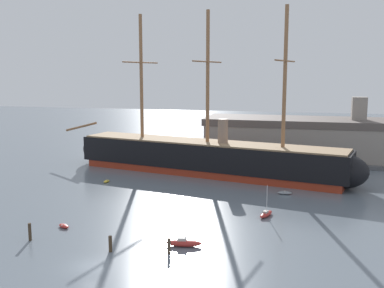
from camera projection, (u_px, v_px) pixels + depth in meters
ground_plane at (91, 266)px, 48.81m from camera, size 400.00×400.00×0.00m
tall_ship at (207, 157)px, 92.28m from camera, size 67.05×20.22×32.59m
dinghy_foreground_left at (64, 226)px, 60.79m from camera, size 2.13×1.71×0.46m
sailboat_foreground_right at (184, 243)px, 54.23m from camera, size 4.39×1.90×5.53m
sailboat_mid_right at (266, 214)px, 65.51m from camera, size 2.12×3.65×4.55m
dinghy_alongside_bow at (107, 181)px, 85.81m from camera, size 0.89×1.89×0.44m
dinghy_alongside_stern at (285, 193)px, 77.32m from camera, size 2.48×1.24×0.57m
motorboat_far_left at (94, 158)px, 108.16m from camera, size 2.48×3.12×1.22m
motorboat_far_right at (339, 172)px, 91.18m from camera, size 4.76×2.11×1.97m
motorboat_distant_centre at (224, 156)px, 110.18m from camera, size 4.10×1.84×1.70m
mooring_piling_nearest at (110, 244)px, 52.52m from camera, size 0.41×0.41×1.91m
mooring_piling_left_pair at (169, 246)px, 52.00m from camera, size 0.40×0.40×1.82m
mooring_piling_right_pair at (30, 232)px, 56.05m from camera, size 0.39×0.39×2.20m
dockside_warehouse_right at (316, 140)px, 106.65m from camera, size 56.16×17.31×15.05m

